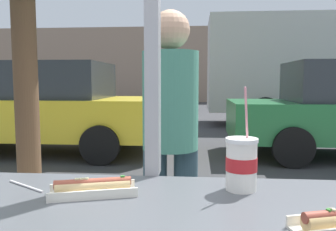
{
  "coord_description": "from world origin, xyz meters",
  "views": [
    {
      "loc": [
        0.16,
        -1.16,
        1.33
      ],
      "look_at": [
        -0.13,
        2.25,
        0.99
      ],
      "focal_mm": 37.04,
      "sensor_mm": 36.0,
      "label": 1
    }
  ],
  "objects_px": {
    "soda_cup_right": "(241,163)",
    "parked_car_yellow": "(45,107)",
    "box_truck": "(309,68)",
    "pedestrian": "(170,133)",
    "hotdog_tray_far": "(93,188)"
  },
  "relations": [
    {
      "from": "soda_cup_right",
      "to": "parked_car_yellow",
      "type": "relative_size",
      "value": 0.07
    },
    {
      "from": "soda_cup_right",
      "to": "parked_car_yellow",
      "type": "bearing_deg",
      "value": 119.87
    },
    {
      "from": "box_truck",
      "to": "parked_car_yellow",
      "type": "bearing_deg",
      "value": -143.68
    },
    {
      "from": "hotdog_tray_far",
      "to": "parked_car_yellow",
      "type": "xyz_separation_m",
      "value": [
        -2.55,
        5.3,
        -0.16
      ]
    },
    {
      "from": "soda_cup_right",
      "to": "parked_car_yellow",
      "type": "distance_m",
      "value": 6.02
    },
    {
      "from": "soda_cup_right",
      "to": "box_truck",
      "type": "distance_m",
      "value": 10.34
    },
    {
      "from": "soda_cup_right",
      "to": "box_truck",
      "type": "bearing_deg",
      "value": 71.71
    },
    {
      "from": "hotdog_tray_far",
      "to": "parked_car_yellow",
      "type": "relative_size",
      "value": 0.06
    },
    {
      "from": "soda_cup_right",
      "to": "pedestrian",
      "type": "distance_m",
      "value": 0.96
    },
    {
      "from": "box_truck",
      "to": "soda_cup_right",
      "type": "bearing_deg",
      "value": -108.29
    },
    {
      "from": "box_truck",
      "to": "pedestrian",
      "type": "height_order",
      "value": "box_truck"
    },
    {
      "from": "hotdog_tray_far",
      "to": "soda_cup_right",
      "type": "bearing_deg",
      "value": 11.24
    },
    {
      "from": "pedestrian",
      "to": "soda_cup_right",
      "type": "bearing_deg",
      "value": -72.39
    },
    {
      "from": "hotdog_tray_far",
      "to": "parked_car_yellow",
      "type": "bearing_deg",
      "value": 115.71
    },
    {
      "from": "parked_car_yellow",
      "to": "pedestrian",
      "type": "height_order",
      "value": "pedestrian"
    }
  ]
}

